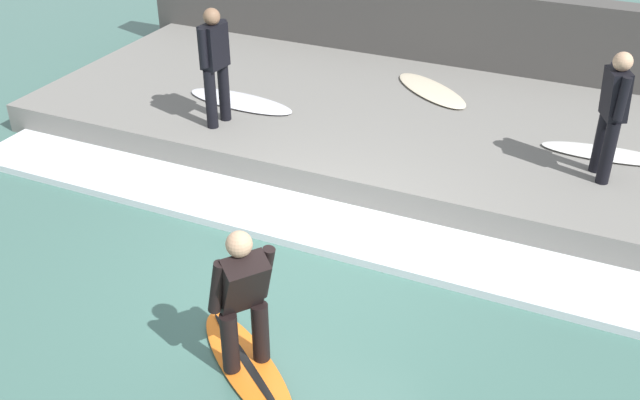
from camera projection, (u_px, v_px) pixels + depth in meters
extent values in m
plane|color=#426B60|center=(306.00, 269.00, 8.51)|extent=(28.00, 28.00, 0.00)
cube|color=slate|center=(408.00, 128.00, 11.17)|extent=(4.40, 11.39, 0.44)
cube|color=#474442|center=(456.00, 38.00, 12.75)|extent=(0.50, 11.95, 1.73)
cube|color=silver|center=(335.00, 229.00, 9.12)|extent=(1.06, 10.82, 0.10)
ellipsoid|color=orange|center=(247.00, 365.00, 7.12)|extent=(1.44, 1.70, 0.06)
ellipsoid|color=black|center=(247.00, 363.00, 7.10)|extent=(1.05, 1.36, 0.01)
cylinder|color=black|center=(230.00, 343.00, 6.88)|extent=(0.16, 0.16, 0.64)
cylinder|color=black|center=(260.00, 332.00, 7.00)|extent=(0.16, 0.16, 0.64)
cube|color=black|center=(242.00, 283.00, 6.62)|extent=(0.60, 0.61, 0.66)
sphere|color=tan|center=(239.00, 244.00, 6.40)|extent=(0.24, 0.24, 0.24)
cylinder|color=black|center=(217.00, 287.00, 6.50)|extent=(0.12, 0.22, 0.56)
cylinder|color=black|center=(265.00, 272.00, 6.69)|extent=(0.12, 0.22, 0.56)
cylinder|color=black|center=(224.00, 92.00, 10.70)|extent=(0.16, 0.16, 0.85)
cylinder|color=black|center=(211.00, 99.00, 10.48)|extent=(0.16, 0.16, 0.85)
cube|color=black|center=(214.00, 46.00, 10.22)|extent=(0.42, 0.28, 0.61)
sphere|color=#846047|center=(212.00, 17.00, 10.01)|extent=(0.23, 0.23, 0.23)
cylinder|color=black|center=(224.00, 39.00, 10.37)|extent=(0.11, 0.12, 0.54)
cylinder|color=black|center=(203.00, 48.00, 10.03)|extent=(0.11, 0.12, 0.54)
ellipsoid|color=silver|center=(240.00, 101.00, 11.41)|extent=(0.73, 1.87, 0.06)
cylinder|color=black|center=(601.00, 142.00, 9.37)|extent=(0.16, 0.16, 0.82)
cylinder|color=black|center=(608.00, 153.00, 9.11)|extent=(0.16, 0.16, 0.82)
cube|color=black|center=(616.00, 94.00, 8.88)|extent=(0.46, 0.39, 0.61)
sphere|color=tan|center=(623.00, 62.00, 8.67)|extent=(0.23, 0.23, 0.23)
cylinder|color=black|center=(611.00, 84.00, 9.05)|extent=(0.11, 0.13, 0.53)
cylinder|color=black|center=(622.00, 99.00, 8.67)|extent=(0.11, 0.13, 0.53)
ellipsoid|color=white|center=(606.00, 154.00, 9.92)|extent=(0.57, 1.70, 0.06)
ellipsoid|color=beige|center=(432.00, 90.00, 11.78)|extent=(1.45, 1.63, 0.06)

